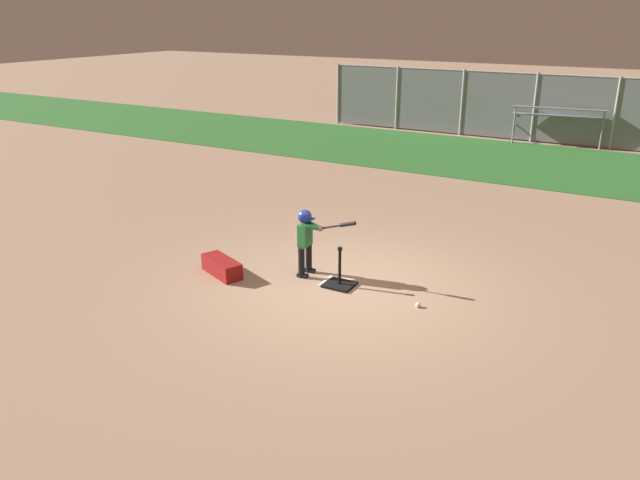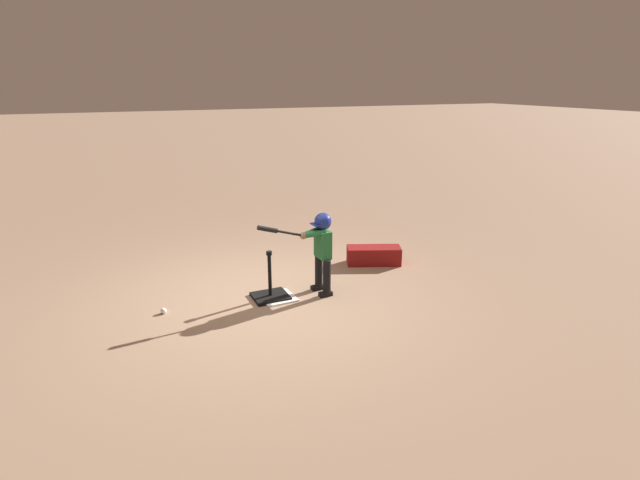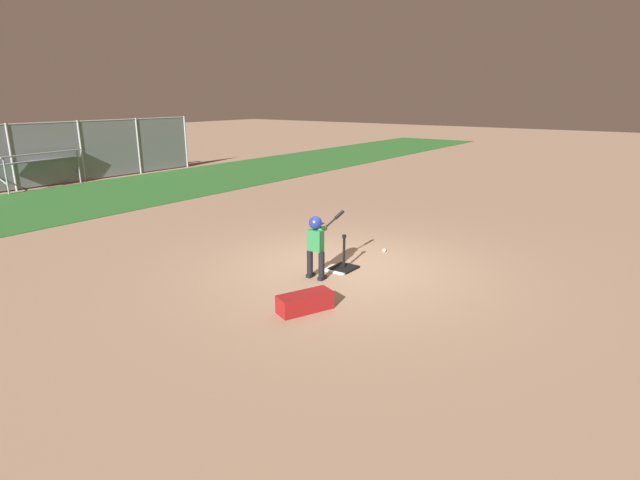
% 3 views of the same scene
% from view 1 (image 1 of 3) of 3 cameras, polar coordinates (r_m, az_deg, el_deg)
% --- Properties ---
extents(ground_plane, '(90.00, 90.00, 0.00)m').
position_cam_1_polar(ground_plane, '(9.98, 2.36, -4.33)').
color(ground_plane, '#93755B').
extents(grass_outfield_strip, '(56.00, 5.61, 0.02)m').
position_cam_1_polar(grass_outfield_strip, '(19.26, 16.70, 7.01)').
color(grass_outfield_strip, '#286026').
rests_on(grass_outfield_strip, ground_plane).
extents(backstop_fence, '(14.74, 0.08, 2.25)m').
position_cam_1_polar(backstop_fence, '(22.12, 19.02, 11.48)').
color(backstop_fence, '#9E9EA3').
rests_on(backstop_fence, ground_plane).
extents(home_plate, '(0.46, 0.46, 0.02)m').
position_cam_1_polar(home_plate, '(10.10, 1.51, -3.95)').
color(home_plate, white).
rests_on(home_plate, ground_plane).
extents(batting_tee, '(0.47, 0.42, 0.66)m').
position_cam_1_polar(batting_tee, '(9.99, 1.80, -3.78)').
color(batting_tee, black).
rests_on(batting_tee, ground_plane).
extents(batter_child, '(1.02, 0.36, 1.13)m').
position_cam_1_polar(batter_child, '(10.16, -1.20, 0.52)').
color(batter_child, black).
rests_on(batter_child, ground_plane).
extents(baseball, '(0.07, 0.07, 0.07)m').
position_cam_1_polar(baseball, '(9.43, 8.95, -5.88)').
color(baseball, white).
rests_on(baseball, ground_plane).
extents(bleachers_far_left, '(3.36, 1.90, 0.90)m').
position_cam_1_polar(bleachers_far_left, '(24.92, 6.44, 11.59)').
color(bleachers_far_left, gray).
rests_on(bleachers_far_left, ground_plane).
extents(bleachers_right_center, '(3.20, 2.77, 1.25)m').
position_cam_1_polar(bleachers_right_center, '(22.74, 20.96, 10.03)').
color(bleachers_right_center, gray).
rests_on(bleachers_right_center, ground_plane).
extents(equipment_bag, '(0.90, 0.62, 0.28)m').
position_cam_1_polar(equipment_bag, '(10.51, -8.97, -2.43)').
color(equipment_bag, maroon).
rests_on(equipment_bag, ground_plane).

